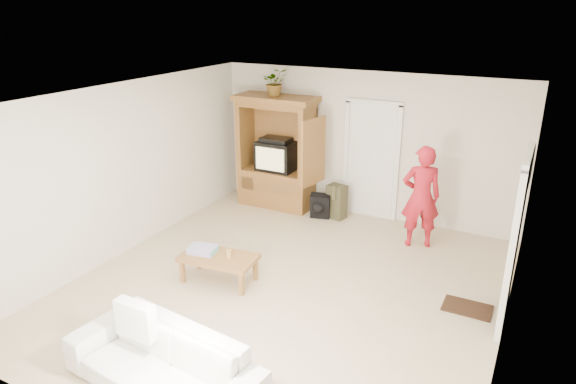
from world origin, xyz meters
name	(u,v)px	position (x,y,z in m)	size (l,w,h in m)	color
floor	(286,287)	(0.00, 0.00, 0.00)	(6.00, 6.00, 0.00)	tan
ceiling	(286,98)	(0.00, 0.00, 2.60)	(6.00, 6.00, 0.00)	white
wall_back	(364,145)	(0.00, 3.00, 1.30)	(5.50, 5.50, 0.00)	silver
wall_front	(112,318)	(0.00, -3.00, 1.30)	(5.50, 5.50, 0.00)	silver
wall_left	(126,169)	(-2.75, 0.00, 1.30)	(6.00, 6.00, 0.00)	silver
wall_right	(517,242)	(2.75, 0.00, 1.30)	(6.00, 6.00, 0.00)	silver
armoire	(278,159)	(-1.58, 2.66, 0.91)	(1.82, 1.14, 2.10)	#925E2D
door_back	(371,162)	(0.15, 2.97, 1.02)	(0.85, 0.05, 2.04)	white
doorway_right	(515,243)	(2.73, 0.60, 1.02)	(0.05, 0.90, 2.04)	black
framed_picture	(531,167)	(2.73, 1.90, 1.60)	(0.03, 0.60, 0.48)	black
doormat	(467,308)	(2.30, 0.60, 0.01)	(0.60, 0.40, 0.02)	#382316
plant	(275,82)	(-1.60, 2.63, 2.35)	(0.44, 0.38, 0.49)	#4C7238
man	(421,197)	(1.26, 2.14, 0.83)	(0.60, 0.40, 1.66)	red
sofa	(163,364)	(-0.17, -2.32, 0.31)	(2.10, 0.82, 0.61)	white
coffee_table	(219,259)	(-0.91, -0.28, 0.34)	(1.10, 0.67, 0.39)	olive
towel	(203,249)	(-1.17, -0.28, 0.43)	(0.38, 0.28, 0.08)	#FF54BF
candle	(229,254)	(-0.77, -0.23, 0.44)	(0.08, 0.08, 0.10)	tan
backpack_black	(320,206)	(-0.58, 2.45, 0.22)	(0.35, 0.21, 0.44)	black
backpack_olive	(337,202)	(-0.33, 2.58, 0.31)	(0.33, 0.24, 0.62)	#47442B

